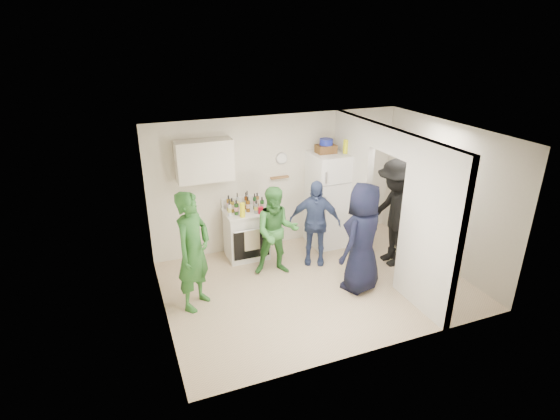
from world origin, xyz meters
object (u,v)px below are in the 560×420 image
(stove, at_px, (246,234))
(person_denim, at_px, (315,223))
(fridge, at_px, (330,199))
(person_green_left, at_px, (193,251))
(person_nook, at_px, (395,213))
(person_green_center, at_px, (276,232))
(yellow_cup_stack_top, at_px, (346,147))
(person_navy, at_px, (363,238))
(wicker_basket, at_px, (326,149))
(blue_bowl, at_px, (326,142))

(stove, height_order, person_denim, person_denim)
(fridge, relative_size, person_green_left, 0.99)
(person_green_left, distance_m, person_nook, 3.50)
(person_green_center, bearing_deg, yellow_cup_stack_top, 36.37)
(fridge, height_order, person_navy, fridge)
(wicker_basket, xyz_separation_m, yellow_cup_stack_top, (0.32, -0.15, 0.05))
(fridge, relative_size, person_denim, 1.17)
(person_denim, relative_size, person_nook, 0.81)
(person_green_left, relative_size, person_green_center, 1.18)
(person_denim, bearing_deg, person_green_left, -138.40)
(fridge, bearing_deg, person_green_left, -157.32)
(stove, distance_m, person_green_left, 1.74)
(person_denim, bearing_deg, blue_bowl, 79.99)
(fridge, height_order, person_nook, person_nook)
(person_nook, bearing_deg, wicker_basket, -143.57)
(person_green_center, bearing_deg, blue_bowl, 46.40)
(wicker_basket, bearing_deg, yellow_cup_stack_top, -25.11)
(fridge, xyz_separation_m, blue_bowl, (-0.10, 0.05, 1.11))
(fridge, xyz_separation_m, person_denim, (-0.60, -0.61, -0.13))
(yellow_cup_stack_top, xyz_separation_m, person_navy, (-0.50, -1.55, -1.04))
(blue_bowl, bearing_deg, wicker_basket, 0.00)
(person_green_center, height_order, person_denim, person_green_center)
(person_navy, bearing_deg, blue_bowl, -123.93)
(fridge, height_order, yellow_cup_stack_top, yellow_cup_stack_top)
(person_denim, bearing_deg, stove, 175.96)
(wicker_basket, xyz_separation_m, person_green_left, (-2.72, -1.23, -0.96))
(person_denim, bearing_deg, yellow_cup_stack_top, 59.11)
(blue_bowl, distance_m, yellow_cup_stack_top, 0.36)
(stove, xyz_separation_m, fridge, (1.66, -0.03, 0.45))
(person_green_center, distance_m, person_navy, 1.43)
(person_green_center, relative_size, person_nook, 0.81)
(person_green_left, bearing_deg, person_navy, -55.65)
(yellow_cup_stack_top, distance_m, person_green_left, 3.38)
(wicker_basket, height_order, person_green_center, wicker_basket)
(fridge, bearing_deg, wicker_basket, 153.43)
(person_navy, bearing_deg, person_green_center, -68.87)
(person_green_left, height_order, person_navy, person_green_left)
(yellow_cup_stack_top, xyz_separation_m, person_nook, (0.46, -1.02, -0.97))
(stove, height_order, person_green_left, person_green_left)
(person_denim, bearing_deg, person_green_center, -144.74)
(yellow_cup_stack_top, xyz_separation_m, person_green_center, (-1.58, -0.62, -1.15))
(fridge, relative_size, yellow_cup_stack_top, 7.21)
(wicker_basket, bearing_deg, person_green_center, -148.58)
(fridge, relative_size, person_nook, 0.94)
(wicker_basket, height_order, blue_bowl, blue_bowl)
(fridge, height_order, person_denim, fridge)
(fridge, height_order, person_green_center, fridge)
(stove, relative_size, person_green_left, 0.49)
(person_navy, bearing_deg, person_green_left, -38.41)
(stove, bearing_deg, person_green_center, -67.98)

